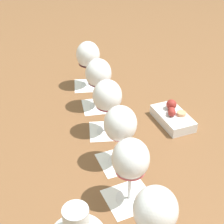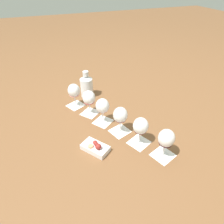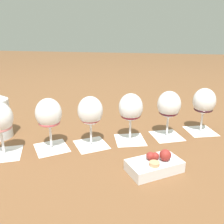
# 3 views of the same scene
# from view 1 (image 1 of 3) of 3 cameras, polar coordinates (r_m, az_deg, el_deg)

# --- Properties ---
(ground_plane) EXTENTS (8.00, 8.00, 0.00)m
(ground_plane) POSITION_cam_1_polar(r_m,az_deg,el_deg) (1.00, -0.14, -5.51)
(ground_plane) COLOR brown
(tasting_card_1) EXTENTS (0.15, 0.15, 0.00)m
(tasting_card_1) POSITION_cam_1_polar(r_m,az_deg,el_deg) (0.85, 2.87, -14.11)
(tasting_card_1) COLOR white
(tasting_card_1) RESTS_ON ground_plane
(tasting_card_2) EXTENTS (0.15, 0.15, 0.00)m
(tasting_card_2) POSITION_cam_1_polar(r_m,az_deg,el_deg) (0.94, 1.30, -8.15)
(tasting_card_2) COLOR white
(tasting_card_2) RESTS_ON ground_plane
(tasting_card_3) EXTENTS (0.13, 0.14, 0.00)m
(tasting_card_3) POSITION_cam_1_polar(r_m,az_deg,el_deg) (1.05, -0.73, -3.14)
(tasting_card_3) COLOR white
(tasting_card_3) RESTS_ON ground_plane
(tasting_card_4) EXTENTS (0.14, 0.14, 0.00)m
(tasting_card_4) POSITION_cam_1_polar(r_m,az_deg,el_deg) (1.17, -2.15, 1.00)
(tasting_card_4) COLOR white
(tasting_card_4) RESTS_ON ground_plane
(tasting_card_5) EXTENTS (0.14, 0.14, 0.00)m
(tasting_card_5) POSITION_cam_1_polar(r_m,az_deg,el_deg) (1.30, -3.80, 4.45)
(tasting_card_5) COLOR white
(tasting_card_5) RESTS_ON ground_plane
(wine_glass_0) EXTENTS (0.09, 0.09, 0.17)m
(wine_glass_0) POSITION_cam_1_polar(r_m,az_deg,el_deg) (0.67, 7.22, -16.24)
(wine_glass_0) COLOR white
(wine_glass_0) RESTS_ON tasting_card_0
(wine_glass_1) EXTENTS (0.09, 0.09, 0.17)m
(wine_glass_1) POSITION_cam_1_polar(r_m,az_deg,el_deg) (0.77, 3.11, -8.17)
(wine_glass_1) COLOR white
(wine_glass_1) RESTS_ON tasting_card_1
(wine_glass_2) EXTENTS (0.09, 0.09, 0.17)m
(wine_glass_2) POSITION_cam_1_polar(r_m,az_deg,el_deg) (0.87, 1.40, -2.40)
(wine_glass_2) COLOR white
(wine_glass_2) RESTS_ON tasting_card_2
(wine_glass_3) EXTENTS (0.09, 0.09, 0.17)m
(wine_glass_3) POSITION_cam_1_polar(r_m,az_deg,el_deg) (0.99, -0.78, 2.31)
(wine_glass_3) COLOR white
(wine_glass_3) RESTS_ON tasting_card_3
(wine_glass_4) EXTENTS (0.09, 0.09, 0.17)m
(wine_glass_4) POSITION_cam_1_polar(r_m,az_deg,el_deg) (1.11, -2.28, 6.09)
(wine_glass_4) COLOR white
(wine_glass_4) RESTS_ON tasting_card_4
(wine_glass_5) EXTENTS (0.09, 0.09, 0.17)m
(wine_glass_5) POSITION_cam_1_polar(r_m,az_deg,el_deg) (1.25, -4.00, 9.17)
(wine_glass_5) COLOR white
(wine_glass_5) RESTS_ON tasting_card_5
(snack_dish) EXTENTS (0.17, 0.16, 0.06)m
(snack_dish) POSITION_cam_1_polar(r_m,az_deg,el_deg) (1.10, 10.05, -0.78)
(snack_dish) COLOR silver
(snack_dish) RESTS_ON ground_plane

